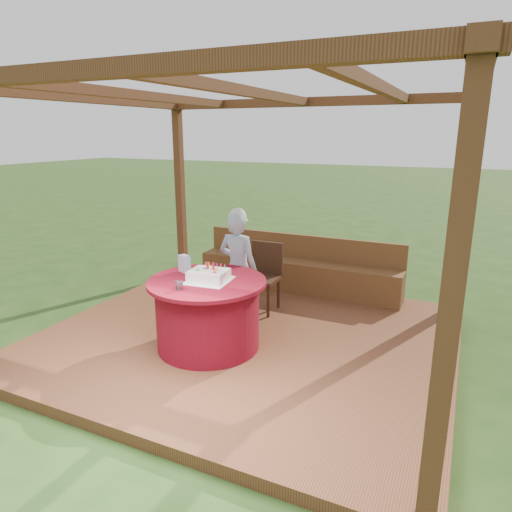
{
  "coord_description": "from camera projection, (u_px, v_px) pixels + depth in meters",
  "views": [
    {
      "loc": [
        2.15,
        -4.35,
        2.38
      ],
      "look_at": [
        0.0,
        0.25,
        1.0
      ],
      "focal_mm": 32.0,
      "sensor_mm": 36.0,
      "label": 1
    }
  ],
  "objects": [
    {
      "name": "ground",
      "position": [
        247.0,
        344.0,
        5.31
      ],
      "size": [
        60.0,
        60.0,
        0.0
      ],
      "primitive_type": "plane",
      "color": "#254416",
      "rests_on": "ground"
    },
    {
      "name": "deck",
      "position": [
        247.0,
        339.0,
        5.29
      ],
      "size": [
        4.5,
        4.0,
        0.12
      ],
      "primitive_type": "cube",
      "color": "brown",
      "rests_on": "ground"
    },
    {
      "name": "pergola",
      "position": [
        246.0,
        130.0,
        4.68
      ],
      "size": [
        4.5,
        4.0,
        2.72
      ],
      "color": "brown",
      "rests_on": "deck"
    },
    {
      "name": "bench",
      "position": [
        298.0,
        273.0,
        6.71
      ],
      "size": [
        3.0,
        0.42,
        0.8
      ],
      "color": "brown",
      "rests_on": "deck"
    },
    {
      "name": "table",
      "position": [
        208.0,
        313.0,
        4.89
      ],
      "size": [
        1.26,
        1.26,
        0.76
      ],
      "color": "maroon",
      "rests_on": "deck"
    },
    {
      "name": "chair",
      "position": [
        264.0,
        273.0,
        5.94
      ],
      "size": [
        0.44,
        0.44,
        0.88
      ],
      "color": "#361E11",
      "rests_on": "deck"
    },
    {
      "name": "elderly_woman",
      "position": [
        238.0,
        266.0,
        5.48
      ],
      "size": [
        0.52,
        0.36,
        1.41
      ],
      "color": "#8FADD5",
      "rests_on": "deck"
    },
    {
      "name": "birthday_cake",
      "position": [
        209.0,
        275.0,
        4.75
      ],
      "size": [
        0.48,
        0.48,
        0.19
      ],
      "color": "white",
      "rests_on": "table"
    },
    {
      "name": "gift_bag",
      "position": [
        184.0,
        264.0,
        5.06
      ],
      "size": [
        0.15,
        0.13,
        0.19
      ],
      "primitive_type": "cube",
      "rotation": [
        0.0,
        0.0,
        -0.4
      ],
      "color": "#D489B8",
      "rests_on": "table"
    },
    {
      "name": "drinking_glass",
      "position": [
        179.0,
        286.0,
        4.49
      ],
      "size": [
        0.12,
        0.12,
        0.09
      ],
      "primitive_type": "imported",
      "rotation": [
        0.0,
        0.0,
        0.39
      ],
      "color": "white",
      "rests_on": "table"
    }
  ]
}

